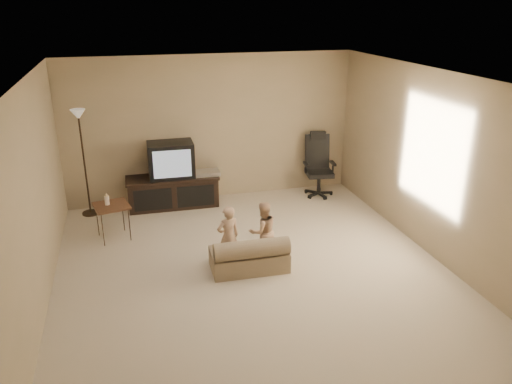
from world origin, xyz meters
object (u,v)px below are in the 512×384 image
at_px(tv_stand, 173,180).
at_px(toddler_right, 263,231).
at_px(office_chair, 318,173).
at_px(toddler_left, 228,237).
at_px(side_table, 111,206).
at_px(floor_lamp, 81,139).
at_px(child_sofa, 250,256).

bearing_deg(tv_stand, toddler_right, -65.57).
height_order(office_chair, toddler_left, office_chair).
xyz_separation_m(side_table, toddler_right, (1.96, -1.20, -0.10)).
bearing_deg(floor_lamp, toddler_right, -43.65).
relative_size(office_chair, child_sofa, 1.13).
bearing_deg(floor_lamp, tv_stand, 0.13).
distance_m(office_chair, floor_lamp, 4.06).
xyz_separation_m(office_chair, side_table, (-3.59, -0.89, 0.10)).
height_order(child_sofa, toddler_right, toddler_right).
xyz_separation_m(office_chair, floor_lamp, (-3.97, 0.14, 0.87)).
xyz_separation_m(tv_stand, child_sofa, (0.71, -2.48, -0.27)).
bearing_deg(floor_lamp, child_sofa, -49.91).
bearing_deg(toddler_right, side_table, -40.70).
distance_m(tv_stand, toddler_right, 2.43).
bearing_deg(office_chair, child_sofa, -120.45).
bearing_deg(toddler_right, floor_lamp, -52.96).
height_order(tv_stand, office_chair, office_chair).
distance_m(tv_stand, office_chair, 2.59).
relative_size(toddler_left, toddler_right, 1.04).
distance_m(office_chair, side_table, 3.70).
height_order(office_chair, toddler_right, office_chair).
height_order(floor_lamp, toddler_left, floor_lamp).
relative_size(tv_stand, floor_lamp, 0.90).
xyz_separation_m(side_table, child_sofa, (1.71, -1.45, -0.32)).
bearing_deg(toddler_left, child_sofa, 133.50).
bearing_deg(child_sofa, office_chair, 52.86).
height_order(office_chair, side_table, office_chair).
relative_size(side_table, toddler_right, 0.86).
bearing_deg(side_table, child_sofa, -40.20).
distance_m(side_table, toddler_left, 1.95).
distance_m(side_table, child_sofa, 2.26).
relative_size(office_chair, toddler_right, 1.37).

